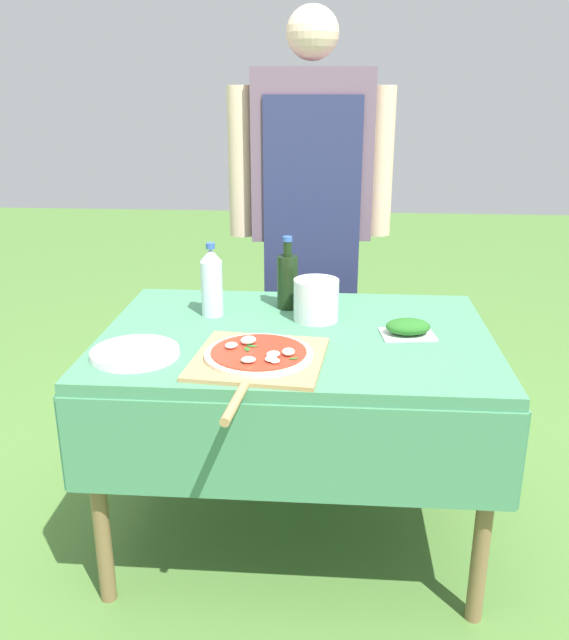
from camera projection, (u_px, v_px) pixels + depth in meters
The scene contains 9 objects.
ground_plane at pixel (295, 530), 2.32m from camera, with size 12.00×12.00×0.00m, color #517F38.
prep_table at pixel (296, 360), 2.10m from camera, with size 1.20×0.86×0.72m.
person_cook at pixel (311, 198), 2.69m from camera, with size 0.64×0.25×1.72m.
pizza_on_peel at pixel (258, 357), 1.85m from camera, with size 0.38×0.57×0.06m.
oil_bottle at pixel (287, 280), 2.27m from camera, with size 0.07×0.07×0.25m.
water_bottle at pixel (212, 282), 2.19m from camera, with size 0.07×0.07×0.24m.
herb_container at pixel (408, 328), 2.04m from camera, with size 0.17×0.13×0.05m.
mixing_tub at pixel (316, 300), 2.17m from camera, with size 0.14×0.14×0.13m, color silver.
plate_stack at pixel (135, 353), 1.89m from camera, with size 0.25×0.25×0.02m.
Camera 1 is at (0.11, -1.94, 1.45)m, focal length 38.00 mm.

